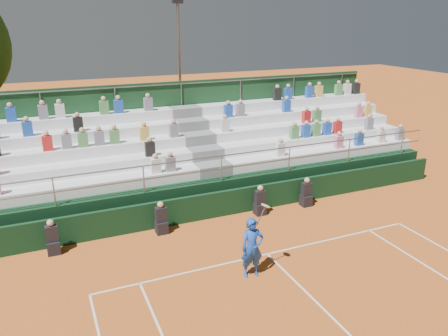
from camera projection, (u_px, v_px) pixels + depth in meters
name	position (u px, v px, depth m)	size (l,w,h in m)	color
ground	(267.00, 254.00, 13.93)	(90.00, 90.00, 0.00)	#C15C20
courtside_wall	(227.00, 203.00, 16.54)	(20.00, 0.15, 1.00)	black
line_officials	(203.00, 213.00, 15.73)	(9.88, 0.40, 1.19)	black
grandstand	(198.00, 164.00, 19.17)	(20.00, 5.20, 4.40)	black
tennis_player	(252.00, 248.00, 12.50)	(0.89, 0.51, 2.22)	#1746B3
floodlight_mast	(179.00, 61.00, 24.92)	(0.60, 0.25, 8.22)	gray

